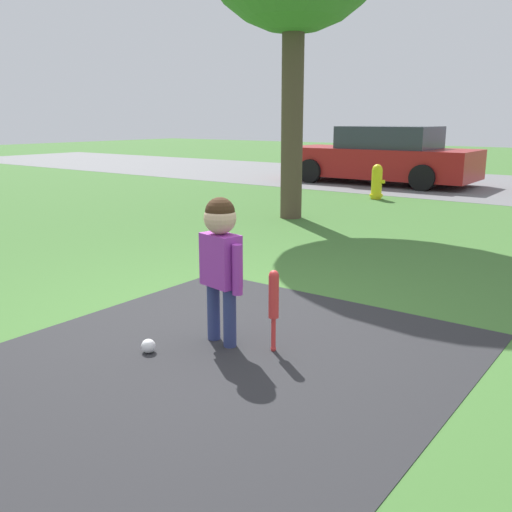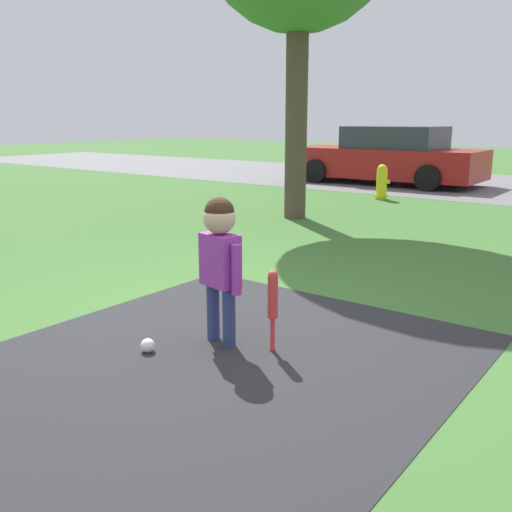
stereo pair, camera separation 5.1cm
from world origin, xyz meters
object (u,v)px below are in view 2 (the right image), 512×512
object	(u,v)px
fire_hydrant	(382,182)
sports_ball	(148,346)
baseball_bat	(273,300)
parked_car	(387,157)
child	(220,250)

from	to	relation	value
fire_hydrant	sports_ball	bearing A→B (deg)	-75.83
baseball_bat	parked_car	size ratio (longest dim) A/B	0.12
child	baseball_bat	size ratio (longest dim) A/B	1.81
parked_car	fire_hydrant	bearing A→B (deg)	111.79
baseball_bat	fire_hydrant	xyz separation A→B (m)	(-2.63, 7.31, -0.04)
sports_ball	parked_car	xyz separation A→B (m)	(-3.07, 10.44, 0.58)
baseball_bat	sports_ball	xyz separation A→B (m)	(-0.65, -0.52, -0.32)
sports_ball	parked_car	distance (m)	10.89
baseball_bat	parked_car	world-z (taller)	parked_car
fire_hydrant	parked_car	bearing A→B (deg)	112.65
child	sports_ball	world-z (taller)	child
sports_ball	fire_hydrant	xyz separation A→B (m)	(-1.98, 7.83, 0.28)
child	baseball_bat	distance (m)	0.48
child	sports_ball	distance (m)	0.80
baseball_bat	parked_car	xyz separation A→B (m)	(-3.72, 9.92, 0.26)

